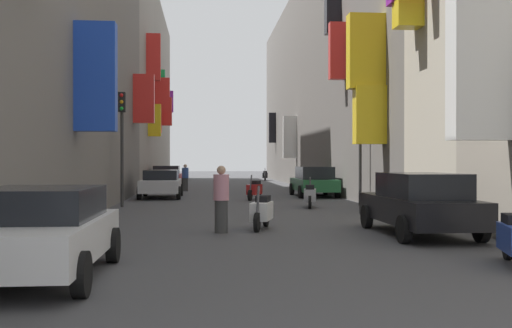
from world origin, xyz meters
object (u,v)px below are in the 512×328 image
(parked_car_white, at_px, (37,230))
(scooter_black, at_px, (265,175))
(parked_car_red, at_px, (167,176))
(parked_car_silver, at_px, (161,183))
(traffic_light_near_corner, at_px, (122,129))
(scooter_white, at_px, (262,211))
(scooter_silver, at_px, (310,195))
(pedestrian_crossing, at_px, (221,199))
(scooter_red, at_px, (255,189))
(pedestrian_near_left, at_px, (185,178))
(parked_car_black, at_px, (419,203))
(parked_car_green, at_px, (314,181))
(traffic_light_far_corner, at_px, (360,128))

(parked_car_white, distance_m, scooter_black, 44.66)
(parked_car_red, bearing_deg, parked_car_silver, -87.77)
(parked_car_silver, height_order, traffic_light_near_corner, traffic_light_near_corner)
(scooter_white, bearing_deg, parked_car_red, 99.19)
(scooter_silver, distance_m, pedestrian_crossing, 8.51)
(scooter_red, height_order, scooter_white, same)
(parked_car_silver, distance_m, pedestrian_near_left, 6.18)
(parked_car_black, relative_size, traffic_light_near_corner, 1.01)
(parked_car_black, height_order, scooter_black, parked_car_black)
(parked_car_green, bearing_deg, scooter_silver, -101.65)
(scooter_red, distance_m, traffic_light_far_corner, 6.00)
(parked_car_black, xyz_separation_m, scooter_black, (0.36, 39.42, -0.30))
(parked_car_white, relative_size, scooter_black, 2.11)
(parked_car_black, xyz_separation_m, traffic_light_far_corner, (1.05, 9.33, 2.29))
(parked_car_white, height_order, pedestrian_near_left, pedestrian_near_left)
(scooter_white, bearing_deg, parked_car_silver, 104.56)
(scooter_white, bearing_deg, parked_car_green, 74.24)
(traffic_light_near_corner, xyz_separation_m, traffic_light_far_corner, (9.20, 0.03, 0.10))
(parked_car_white, distance_m, pedestrian_near_left, 25.71)
(traffic_light_far_corner, bearing_deg, parked_car_red, 117.49)
(parked_car_silver, bearing_deg, parked_car_red, 92.23)
(pedestrian_near_left, bearing_deg, scooter_white, -82.53)
(scooter_black, distance_m, scooter_red, 26.46)
(traffic_light_near_corner, bearing_deg, scooter_silver, -6.00)
(parked_car_silver, bearing_deg, traffic_light_far_corner, -35.00)
(parked_car_black, xyz_separation_m, scooter_red, (-2.80, 13.15, -0.30))
(parked_car_white, distance_m, traffic_light_near_corner, 14.03)
(parked_car_silver, bearing_deg, parked_car_white, -91.30)
(parked_car_green, relative_size, parked_car_white, 1.06)
(scooter_silver, height_order, pedestrian_crossing, pedestrian_crossing)
(parked_car_black, distance_m, parked_car_red, 26.84)
(parked_car_red, distance_m, parked_car_silver, 10.75)
(parked_car_red, xyz_separation_m, parked_car_white, (-0.03, -30.31, -0.04))
(parked_car_green, bearing_deg, pedestrian_near_left, 138.31)
(scooter_silver, xyz_separation_m, traffic_light_near_corner, (-7.07, 0.74, 2.49))
(scooter_silver, height_order, scooter_black, same)
(parked_car_white, relative_size, pedestrian_near_left, 2.60)
(parked_car_silver, bearing_deg, scooter_black, 73.02)
(scooter_red, bearing_deg, parked_car_black, -77.99)
(parked_car_silver, relative_size, scooter_silver, 2.20)
(traffic_light_far_corner, bearing_deg, scooter_red, 135.19)
(traffic_light_near_corner, bearing_deg, parked_car_red, 87.74)
(parked_car_black, height_order, scooter_white, parked_car_black)
(parked_car_green, distance_m, parked_car_black, 15.37)
(parked_car_white, bearing_deg, traffic_light_far_corner, 58.26)
(pedestrian_near_left, bearing_deg, traffic_light_near_corner, -99.60)
(parked_car_white, height_order, scooter_white, parked_car_white)
(parked_car_black, height_order, traffic_light_far_corner, traffic_light_far_corner)
(parked_car_red, distance_m, parked_car_white, 30.31)
(parked_car_red, relative_size, scooter_black, 2.29)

